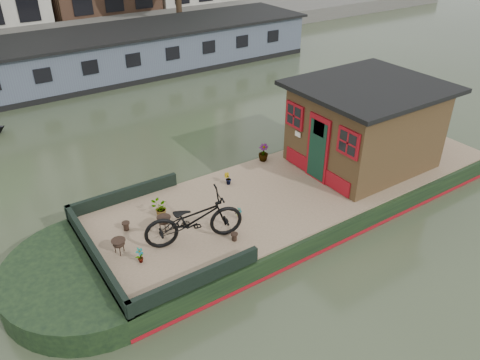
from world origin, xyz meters
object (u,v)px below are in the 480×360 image
cabin (365,124)px  brazier_front (164,224)px  brazier_rear (119,247)px  bicycle (194,219)px  potted_plant_a (140,255)px

cabin → brazier_front: bearing=178.5°
brazier_rear → bicycle: bearing=-17.8°
cabin → brazier_rear: (-7.57, -0.06, -1.05)m
bicycle → brazier_front: bicycle is taller
brazier_front → potted_plant_a: bearing=-140.9°
cabin → bicycle: bearing=-174.5°
potted_plant_a → brazier_rear: 0.60m
cabin → brazier_rear: 7.65m
cabin → potted_plant_a: bearing=-175.3°
potted_plant_a → cabin: bearing=4.7°
cabin → brazier_rear: cabin is taller
potted_plant_a → brazier_rear: potted_plant_a is taller
bicycle → potted_plant_a: bicycle is taller
potted_plant_a → brazier_front: same height
brazier_front → brazier_rear: brazier_front is taller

